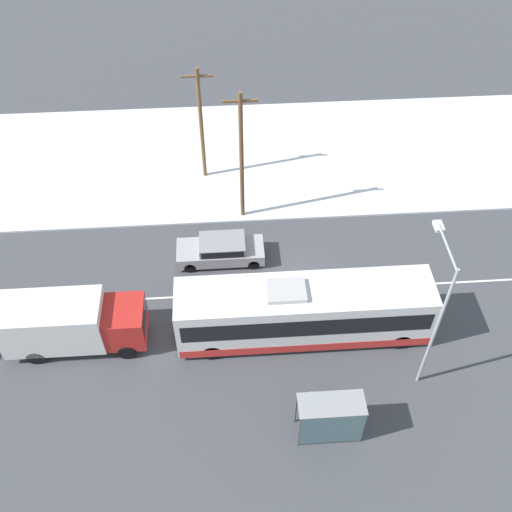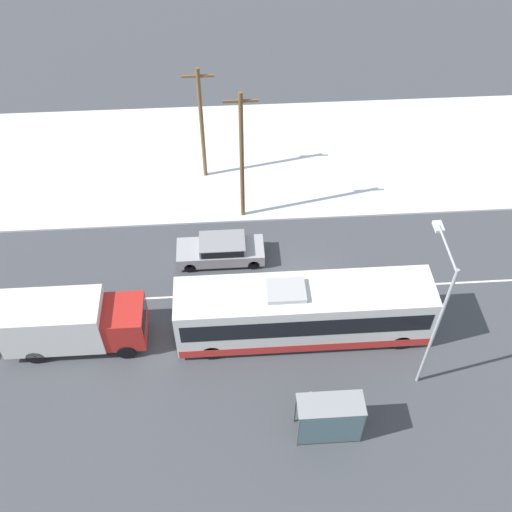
# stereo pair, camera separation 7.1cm
# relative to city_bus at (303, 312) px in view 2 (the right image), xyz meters

# --- Properties ---
(ground_plane) EXTENTS (120.00, 120.00, 0.00)m
(ground_plane) POSITION_rel_city_bus_xyz_m (0.33, 2.72, -1.71)
(ground_plane) COLOR #424449
(snow_lot) EXTENTS (80.00, 12.03, 0.12)m
(snow_lot) POSITION_rel_city_bus_xyz_m (0.33, 14.16, -1.65)
(snow_lot) COLOR silver
(snow_lot) RESTS_ON ground_plane
(lane_marking_center) EXTENTS (60.00, 0.12, 0.00)m
(lane_marking_center) POSITION_rel_city_bus_xyz_m (0.33, 2.72, -1.71)
(lane_marking_center) COLOR silver
(lane_marking_center) RESTS_ON ground_plane
(city_bus) EXTENTS (12.12, 2.57, 3.50)m
(city_bus) POSITION_rel_city_bus_xyz_m (0.00, 0.00, 0.00)
(city_bus) COLOR white
(city_bus) RESTS_ON ground_plane
(box_truck) EXTENTS (6.67, 2.30, 2.94)m
(box_truck) POSITION_rel_city_bus_xyz_m (-11.05, 0.19, -0.08)
(box_truck) COLOR silver
(box_truck) RESTS_ON ground_plane
(sedan_car) EXTENTS (4.75, 1.80, 1.45)m
(sedan_car) POSITION_rel_city_bus_xyz_m (-3.84, 5.27, -0.92)
(sedan_car) COLOR #9E9EA3
(sedan_car) RESTS_ON ground_plane
(pedestrian_at_stop) EXTENTS (0.57, 0.25, 1.59)m
(pedestrian_at_stop) POSITION_rel_city_bus_xyz_m (-0.16, -4.27, -0.73)
(pedestrian_at_stop) COLOR #23232D
(pedestrian_at_stop) RESTS_ON ground_plane
(bus_shelter) EXTENTS (2.80, 1.20, 2.40)m
(bus_shelter) POSITION_rel_city_bus_xyz_m (0.48, -5.56, -0.04)
(bus_shelter) COLOR gray
(bus_shelter) RESTS_ON ground_plane
(streetlamp) EXTENTS (0.36, 2.89, 7.80)m
(streetlamp) POSITION_rel_city_bus_xyz_m (5.07, -2.46, 3.22)
(streetlamp) COLOR #9EA3A8
(streetlamp) RESTS_ON ground_plane
(utility_pole_roadside) EXTENTS (1.80, 0.24, 8.34)m
(utility_pole_roadside) POSITION_rel_city_bus_xyz_m (-2.49, 8.69, 2.65)
(utility_pole_roadside) COLOR brown
(utility_pole_roadside) RESTS_ON ground_plane
(utility_pole_snowlot) EXTENTS (1.80, 0.24, 7.57)m
(utility_pole_snowlot) POSITION_rel_city_bus_xyz_m (-4.67, 12.49, 2.26)
(utility_pole_snowlot) COLOR brown
(utility_pole_snowlot) RESTS_ON ground_plane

